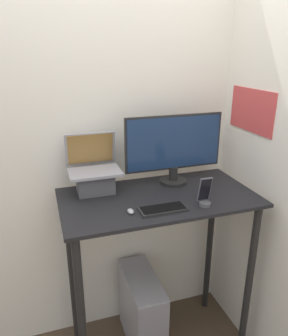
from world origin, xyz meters
TOP-DOWN VIEW (x-y plane):
  - wall_back at (0.00, 0.67)m, footprint 6.00×0.05m
  - desk at (0.00, 0.29)m, footprint 1.11×0.59m
  - laptop at (-0.33, 0.47)m, footprint 0.30×0.24m
  - monitor at (0.16, 0.46)m, footprint 0.61×0.17m
  - keyboard at (-0.04, 0.12)m, footprint 0.25×0.10m
  - mouse at (-0.21, 0.14)m, footprint 0.03×0.05m
  - cell_phone at (0.19, 0.11)m, footprint 0.07×0.06m
  - computer_tower at (-0.08, 0.37)m, footprint 0.20×0.49m

SIDE VIEW (x-z plane):
  - computer_tower at x=-0.08m, z-range 0.00..0.53m
  - desk at x=0.00m, z-range 0.33..1.47m
  - keyboard at x=-0.04m, z-range 1.14..1.15m
  - mouse at x=-0.21m, z-range 1.14..1.16m
  - cell_phone at x=0.19m, z-range 1.11..1.27m
  - laptop at x=-0.33m, z-range 1.07..1.40m
  - wall_back at x=0.00m, z-range 0.00..2.60m
  - monitor at x=0.16m, z-range 1.15..1.57m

